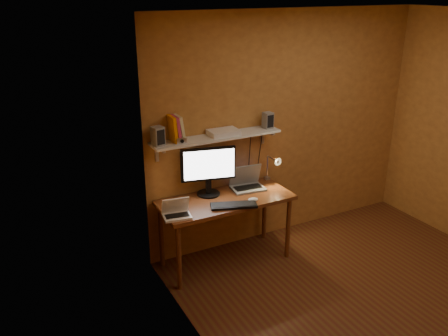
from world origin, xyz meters
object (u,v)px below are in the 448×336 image
laptop (247,182)px  shelf_camera (181,141)px  router (224,132)px  desk (226,206)px  desk_lamp (273,165)px  wall_shelf (217,137)px  mouse (253,200)px  netbook (176,211)px  monitor (208,169)px  keyboard (234,205)px  speaker_right (268,120)px  speaker_left (158,136)px

laptop → shelf_camera: shelf_camera is taller
laptop → router: router is taller
laptop → router: 0.64m
desk → shelf_camera: size_ratio=13.98×
shelf_camera → router: shelf_camera is taller
desk_lamp → shelf_camera: size_ratio=3.75×
wall_shelf → mouse: size_ratio=12.90×
netbook → shelf_camera: 0.69m
monitor → keyboard: size_ratio=1.23×
wall_shelf → monitor: 0.34m
keyboard → speaker_right: (0.63, 0.40, 0.70)m
monitor → desk_lamp: bearing=10.2°
wall_shelf → router: router is taller
monitor → speaker_left: bearing=-167.5°
desk_lamp → speaker_right: bearing=124.2°
wall_shelf → shelf_camera: bearing=-171.3°
router → speaker_left: bearing=-178.6°
desk_lamp → shelf_camera: 1.17m
speaker_left → router: size_ratio=0.59×
wall_shelf → monitor: (-0.11, -0.02, -0.32)m
desk_lamp → router: router is taller
wall_shelf → desk: bearing=-90.0°
desk → laptop: size_ratio=3.71×
netbook → shelf_camera: shelf_camera is taller
monitor → keyboard: 0.48m
laptop → shelf_camera: (-0.75, -0.01, 0.59)m
laptop → router: size_ratio=1.20×
monitor → keyboard: bearing=-62.4°
wall_shelf → speaker_right: size_ratio=8.12×
desk → mouse: bearing=-42.9°
shelf_camera → speaker_right: bearing=3.6°
desk_lamp → speaker_right: size_ratio=2.18×
mouse → shelf_camera: (-0.63, 0.33, 0.63)m
keyboard → shelf_camera: (-0.40, 0.34, 0.64)m
shelf_camera → desk_lamp: bearing=-0.2°
speaker_left → keyboard: bearing=-44.9°
wall_shelf → shelf_camera: (-0.42, -0.06, 0.05)m
monitor → mouse: (0.33, -0.37, -0.27)m
mouse → shelf_camera: size_ratio=1.08×
desk → router: bearing=68.3°
speaker_left → speaker_right: size_ratio=1.08×
speaker_left → shelf_camera: speaker_left is taller
monitor → desk: bearing=-42.8°
speaker_right → mouse: bearing=-139.1°
wall_shelf → mouse: bearing=-61.6°
desk_lamp → speaker_left: 1.40m
laptop → keyboard: (-0.35, -0.35, -0.06)m
desk_lamp → speaker_left: speaker_left is taller
desk → wall_shelf: bearing=90.0°
desk_lamp → keyboard: bearing=-153.8°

